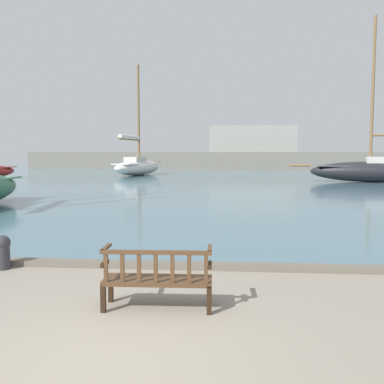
% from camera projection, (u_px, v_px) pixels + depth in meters
% --- Properties ---
extents(ground_plane, '(160.00, 160.00, 0.00)m').
position_uv_depth(ground_plane, '(105.00, 359.00, 4.78)').
color(ground_plane, gray).
extents(harbor_water, '(100.00, 80.00, 0.08)m').
position_uv_depth(harbor_water, '(215.00, 174.00, 48.47)').
color(harbor_water, slate).
rests_on(harbor_water, ground).
extents(quay_edge_kerb, '(40.00, 0.30, 0.12)m').
position_uv_depth(quay_edge_kerb, '(159.00, 265.00, 8.60)').
color(quay_edge_kerb, '#675F54').
rests_on(quay_edge_kerb, ground).
extents(park_bench, '(1.61, 0.57, 0.92)m').
position_uv_depth(park_bench, '(157.00, 278.00, 6.29)').
color(park_bench, black).
rests_on(park_bench, ground).
extents(sailboat_far_port, '(11.46, 4.07, 13.00)m').
position_uv_depth(sailboat_far_port, '(374.00, 170.00, 34.15)').
color(sailboat_far_port, black).
rests_on(sailboat_far_port, harbor_water).
extents(sailboat_outer_port, '(4.75, 11.12, 11.62)m').
position_uv_depth(sailboat_outer_port, '(138.00, 166.00, 45.56)').
color(sailboat_outer_port, silver).
rests_on(sailboat_outer_port, harbor_water).
extents(mooring_bollard, '(0.30, 0.30, 0.68)m').
position_uv_depth(mooring_bollard, '(3.00, 250.00, 8.49)').
color(mooring_bollard, '#2D2D33').
rests_on(mooring_bollard, ground).
extents(far_breakwater, '(57.43, 2.40, 6.52)m').
position_uv_depth(far_breakwater, '(225.00, 156.00, 63.46)').
color(far_breakwater, slate).
rests_on(far_breakwater, ground).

